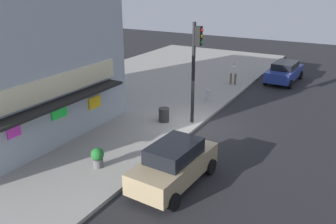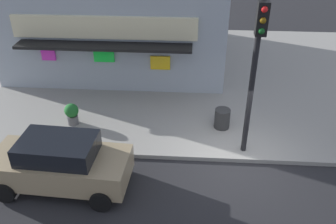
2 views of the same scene
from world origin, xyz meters
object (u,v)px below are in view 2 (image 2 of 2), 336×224
traffic_light (256,59)px  parked_car_tan (60,163)px  trash_can (222,118)px  potted_plant_by_doorway (72,113)px

traffic_light → parked_car_tan: size_ratio=1.27×
traffic_light → parked_car_tan: bearing=-161.7°
traffic_light → trash_can: size_ratio=7.06×
potted_plant_by_doorway → parked_car_tan: 3.31m
traffic_light → trash_can: 3.45m
trash_can → potted_plant_by_doorway: size_ratio=0.89×
potted_plant_by_doorway → trash_can: bearing=1.4°
trash_can → parked_car_tan: bearing=-146.2°
traffic_light → potted_plant_by_doorway: traffic_light is taller
traffic_light → parked_car_tan: (-5.71, -1.89, -2.71)m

